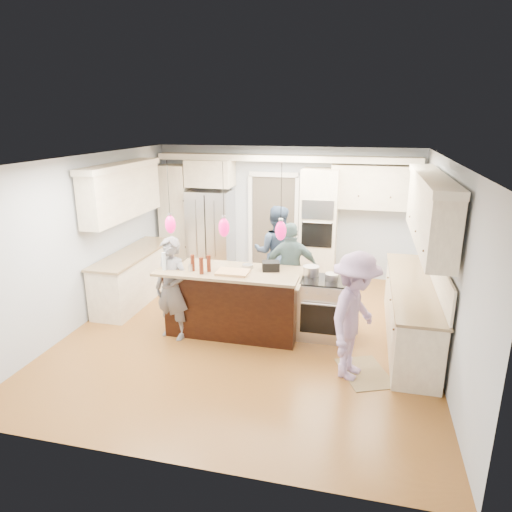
% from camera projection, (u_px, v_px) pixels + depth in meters
% --- Properties ---
extents(ground_plane, '(6.00, 6.00, 0.00)m').
position_uv_depth(ground_plane, '(251.00, 331.00, 7.26)').
color(ground_plane, '#9D652B').
rests_on(ground_plane, ground).
extents(room_shell, '(5.54, 6.04, 2.72)m').
position_uv_depth(room_shell, '(250.00, 219.00, 6.73)').
color(room_shell, '#B2BCC6').
rests_on(room_shell, ground).
extents(refrigerator, '(0.90, 0.70, 1.80)m').
position_uv_depth(refrigerator, '(211.00, 232.00, 9.80)').
color(refrigerator, '#B7B7BC').
rests_on(refrigerator, ground).
extents(oven_column, '(0.72, 0.69, 2.30)m').
position_uv_depth(oven_column, '(319.00, 226.00, 9.23)').
color(oven_column, '#F6EAC7').
rests_on(oven_column, ground).
extents(back_upper_cabinets, '(5.30, 0.61, 2.54)m').
position_uv_depth(back_upper_cabinets, '(248.00, 197.00, 9.51)').
color(back_upper_cabinets, '#F6EAC7').
rests_on(back_upper_cabinets, ground).
extents(right_counter_run, '(0.64, 3.10, 2.51)m').
position_uv_depth(right_counter_run, '(417.00, 274.00, 6.68)').
color(right_counter_run, '#F6EAC7').
rests_on(right_counter_run, ground).
extents(left_cabinets, '(0.64, 2.30, 2.51)m').
position_uv_depth(left_cabinets, '(131.00, 245.00, 8.24)').
color(left_cabinets, '#F6EAC7').
rests_on(left_cabinets, ground).
extents(kitchen_island, '(2.10, 1.46, 1.12)m').
position_uv_depth(kitchen_island, '(237.00, 300.00, 7.24)').
color(kitchen_island, black).
rests_on(kitchen_island, ground).
extents(island_range, '(0.82, 0.71, 0.92)m').
position_uv_depth(island_range, '(326.00, 308.00, 7.00)').
color(island_range, '#B7B7BC').
rests_on(island_range, ground).
extents(pendant_lights, '(1.75, 0.15, 1.03)m').
position_uv_depth(pendant_lights, '(224.00, 227.00, 6.31)').
color(pendant_lights, black).
rests_on(pendant_lights, ground).
extents(person_bar_end, '(0.66, 0.52, 1.59)m').
position_uv_depth(person_bar_end, '(172.00, 289.00, 6.86)').
color(person_bar_end, slate).
rests_on(person_bar_end, ground).
extents(person_far_left, '(0.89, 0.72, 1.74)m').
position_uv_depth(person_far_left, '(276.00, 252.00, 8.43)').
color(person_far_left, '#2F415C').
rests_on(person_far_left, ground).
extents(person_far_right, '(1.00, 0.58, 1.61)m').
position_uv_depth(person_far_right, '(291.00, 269.00, 7.70)').
color(person_far_right, '#4B6869').
rests_on(person_far_right, ground).
extents(person_range_side, '(0.93, 1.23, 1.69)m').
position_uv_depth(person_range_side, '(355.00, 316.00, 5.78)').
color(person_range_side, '#A687B6').
rests_on(person_range_side, ground).
extents(floor_rug, '(0.85, 0.99, 0.01)m').
position_uv_depth(floor_rug, '(365.00, 373.00, 6.07)').
color(floor_rug, olive).
rests_on(floor_rug, ground).
extents(water_bottle, '(0.06, 0.06, 0.26)m').
position_uv_depth(water_bottle, '(164.00, 261.00, 6.65)').
color(water_bottle, silver).
rests_on(water_bottle, kitchen_island).
extents(beer_bottle_a, '(0.08, 0.08, 0.24)m').
position_uv_depth(beer_bottle_a, '(193.00, 263.00, 6.61)').
color(beer_bottle_a, '#4C1B0D').
rests_on(beer_bottle_a, kitchen_island).
extents(beer_bottle_b, '(0.07, 0.07, 0.24)m').
position_uv_depth(beer_bottle_b, '(201.00, 266.00, 6.47)').
color(beer_bottle_b, '#4C1B0D').
rests_on(beer_bottle_b, kitchen_island).
extents(beer_bottle_c, '(0.08, 0.08, 0.24)m').
position_uv_depth(beer_bottle_c, '(209.00, 263.00, 6.58)').
color(beer_bottle_c, '#4C1B0D').
rests_on(beer_bottle_c, kitchen_island).
extents(drink_can, '(0.07, 0.07, 0.11)m').
position_uv_depth(drink_can, '(190.00, 268.00, 6.61)').
color(drink_can, '#B7B7BC').
rests_on(drink_can, kitchen_island).
extents(cutting_board, '(0.46, 0.33, 0.04)m').
position_uv_depth(cutting_board, '(233.00, 272.00, 6.53)').
color(cutting_board, tan).
rests_on(cutting_board, kitchen_island).
extents(pot_large, '(0.25, 0.25, 0.15)m').
position_uv_depth(pot_large, '(311.00, 271.00, 7.04)').
color(pot_large, '#B7B7BC').
rests_on(pot_large, island_range).
extents(pot_small, '(0.20, 0.20, 0.10)m').
position_uv_depth(pot_small, '(332.00, 277.00, 6.84)').
color(pot_small, '#B7B7BC').
rests_on(pot_small, island_range).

